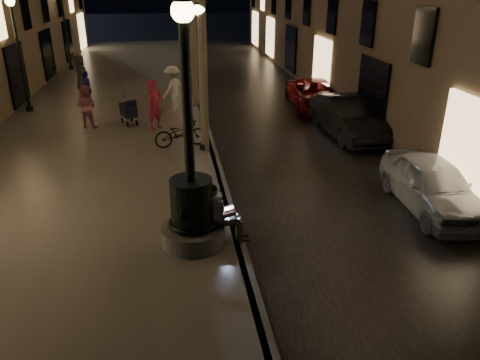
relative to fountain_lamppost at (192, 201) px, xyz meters
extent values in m
plane|color=black|center=(1.00, 13.00, -1.21)|extent=(120.00, 120.00, 0.00)
cube|color=black|center=(4.00, 13.00, -1.20)|extent=(6.00, 45.00, 0.02)
cube|color=slate|center=(-3.00, 13.00, -1.11)|extent=(8.00, 45.00, 0.20)
cube|color=#59595B|center=(1.00, 13.00, -1.11)|extent=(0.25, 45.00, 0.20)
cylinder|color=#59595B|center=(0.00, 0.00, -0.81)|extent=(1.40, 1.40, 0.40)
cylinder|color=black|center=(0.00, 0.00, -0.06)|extent=(0.90, 0.90, 1.10)
torus|color=black|center=(0.00, 0.00, -0.51)|extent=(1.04, 1.04, 0.10)
torus|color=black|center=(0.00, 0.00, 0.34)|extent=(0.89, 0.89, 0.09)
cylinder|color=black|center=(0.00, 0.00, 2.09)|extent=(0.20, 0.20, 3.20)
sphere|color=#FFD88C|center=(0.00, 0.00, 3.79)|extent=(0.44, 0.44, 0.44)
cube|color=gray|center=(0.55, 0.00, -0.52)|extent=(0.36, 0.24, 0.18)
cube|color=white|center=(0.49, 0.00, -0.18)|extent=(0.45, 0.26, 0.57)
sphere|color=tan|center=(0.46, 0.00, 0.19)|extent=(0.21, 0.21, 0.21)
sphere|color=black|center=(0.45, 0.00, 0.23)|extent=(0.21, 0.21, 0.21)
cube|color=gray|center=(0.79, -0.09, -0.52)|extent=(0.46, 0.13, 0.14)
cube|color=gray|center=(0.79, 0.09, -0.52)|extent=(0.46, 0.13, 0.14)
cube|color=gray|center=(1.01, -0.09, -0.77)|extent=(0.13, 0.12, 0.49)
cube|color=gray|center=(1.01, 0.09, -0.77)|extent=(0.13, 0.12, 0.49)
cube|color=black|center=(1.11, -0.09, -1.00)|extent=(0.26, 0.10, 0.03)
cube|color=black|center=(1.11, 0.09, -1.00)|extent=(0.26, 0.10, 0.03)
cube|color=black|center=(0.81, 0.00, -0.44)|extent=(0.24, 0.33, 0.02)
cube|color=black|center=(0.65, 0.00, -0.33)|extent=(0.09, 0.33, 0.22)
cube|color=#A2B2E7|center=(0.67, 0.00, -0.33)|extent=(0.06, 0.30, 0.18)
cylinder|color=#6B604C|center=(0.75, 6.00, 1.49)|extent=(0.28, 0.28, 5.00)
cylinder|color=#6B604C|center=(0.80, 12.00, 1.54)|extent=(0.28, 0.28, 5.10)
cylinder|color=#6B604C|center=(0.70, 18.00, 1.44)|extent=(0.28, 0.28, 4.90)
cylinder|color=#6B604C|center=(0.78, 24.00, 1.59)|extent=(0.28, 0.28, 5.20)
cylinder|color=black|center=(0.70, 6.00, -0.91)|extent=(0.28, 0.28, 0.20)
cylinder|color=black|center=(0.70, 6.00, 1.19)|extent=(0.12, 0.12, 4.40)
sphere|color=#FFD88C|center=(0.70, 6.00, 3.44)|extent=(0.36, 0.36, 0.36)
cone|color=black|center=(0.70, 6.00, 3.69)|extent=(0.30, 0.30, 0.22)
cylinder|color=black|center=(0.70, 14.00, -0.91)|extent=(0.28, 0.28, 0.20)
cylinder|color=black|center=(0.70, 14.00, 1.19)|extent=(0.12, 0.12, 4.40)
cylinder|color=black|center=(0.70, 22.00, -0.91)|extent=(0.28, 0.28, 0.20)
cylinder|color=black|center=(0.70, 22.00, 1.19)|extent=(0.12, 0.12, 4.40)
cylinder|color=black|center=(0.70, 30.00, -0.91)|extent=(0.28, 0.28, 0.20)
cylinder|color=black|center=(0.70, 30.00, 1.19)|extent=(0.12, 0.12, 4.40)
cylinder|color=black|center=(-6.40, 12.00, -0.91)|extent=(0.28, 0.28, 0.20)
cylinder|color=black|center=(-6.40, 12.00, 1.19)|extent=(0.12, 0.12, 4.40)
sphere|color=#FFD88C|center=(-6.40, 12.00, 3.44)|extent=(0.36, 0.36, 0.36)
cylinder|color=black|center=(-6.40, 22.00, -0.91)|extent=(0.28, 0.28, 0.20)
cylinder|color=black|center=(-6.40, 22.00, 1.19)|extent=(0.12, 0.12, 4.40)
cube|color=black|center=(-1.98, 9.32, -0.43)|extent=(0.74, 0.91, 0.47)
cube|color=black|center=(-1.84, 8.98, -0.12)|extent=(0.46, 0.33, 0.31)
cylinder|color=black|center=(-2.03, 8.96, -0.91)|extent=(0.12, 0.21, 0.21)
cylinder|color=black|center=(-1.68, 9.10, -0.91)|extent=(0.12, 0.21, 0.21)
cylinder|color=black|center=(-2.27, 9.54, -0.91)|extent=(0.12, 0.21, 0.21)
cylinder|color=black|center=(-1.92, 9.68, -0.91)|extent=(0.12, 0.21, 0.21)
cylinder|color=black|center=(-2.14, 9.71, -0.01)|extent=(0.21, 0.45, 0.29)
imported|color=#A1A4A8|center=(6.20, 1.12, -0.54)|extent=(1.76, 3.99, 1.34)
imported|color=black|center=(6.20, 7.22, -0.47)|extent=(1.79, 4.55, 1.47)
imported|color=maroon|center=(6.20, 11.33, -0.58)|extent=(2.37, 4.66, 1.26)
imported|color=#B7243F|center=(-0.92, 8.57, -0.08)|extent=(0.80, 0.80, 1.86)
imported|color=#C86A80|center=(-3.51, 9.15, -0.19)|extent=(0.95, 0.84, 1.64)
imported|color=white|center=(-0.20, 11.22, -0.06)|extent=(1.32, 1.41, 1.91)
imported|color=navy|center=(-3.92, 12.12, -0.17)|extent=(0.73, 1.06, 1.67)
imported|color=#353439|center=(-4.76, 15.88, -0.13)|extent=(0.77, 0.98, 1.77)
imported|color=black|center=(-0.05, 6.39, -0.54)|extent=(1.86, 0.92, 0.94)
camera|label=1|loc=(-0.30, -8.94, 4.36)|focal=35.00mm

